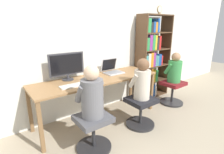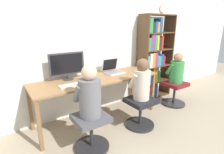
% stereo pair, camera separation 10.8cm
% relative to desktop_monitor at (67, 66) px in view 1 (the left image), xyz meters
% --- Properties ---
extents(ground_plane, '(14.00, 14.00, 0.00)m').
position_rel_desktop_monitor_xyz_m(ground_plane, '(0.43, -0.54, -0.99)').
color(ground_plane, tan).
extents(wall_back, '(10.00, 0.05, 2.60)m').
position_rel_desktop_monitor_xyz_m(wall_back, '(0.43, 0.19, 0.31)').
color(wall_back, silver).
rests_on(wall_back, ground_plane).
extents(desk, '(2.17, 0.67, 0.76)m').
position_rel_desktop_monitor_xyz_m(desk, '(0.43, -0.21, -0.30)').
color(desk, olive).
rests_on(desk, ground_plane).
extents(desktop_monitor, '(0.58, 0.19, 0.44)m').
position_rel_desktop_monitor_xyz_m(desktop_monitor, '(0.00, 0.00, 0.00)').
color(desktop_monitor, '#333338').
rests_on(desktop_monitor, desk).
extents(laptop, '(0.34, 0.32, 0.26)m').
position_rel_desktop_monitor_xyz_m(laptop, '(0.84, -0.08, -0.18)').
color(laptop, '#B7B7BC').
rests_on(laptop, desk).
extents(keyboard, '(0.45, 0.14, 0.03)m').
position_rel_desktop_monitor_xyz_m(keyboard, '(-0.03, -0.34, -0.22)').
color(keyboard, silver).
rests_on(keyboard, desk).
extents(computer_mouse_by_keyboard, '(0.06, 0.10, 0.04)m').
position_rel_desktop_monitor_xyz_m(computer_mouse_by_keyboard, '(0.25, -0.35, -0.21)').
color(computer_mouse_by_keyboard, '#99999E').
rests_on(computer_mouse_by_keyboard, desk).
extents(office_chair_left, '(0.48, 0.48, 0.48)m').
position_rel_desktop_monitor_xyz_m(office_chair_left, '(-0.04, -0.83, -0.72)').
color(office_chair_left, '#262628').
rests_on(office_chair_left, ground_plane).
extents(office_chair_right, '(0.48, 0.48, 0.48)m').
position_rel_desktop_monitor_xyz_m(office_chair_right, '(0.89, -0.80, -0.72)').
color(office_chair_right, '#262628').
rests_on(office_chair_right, ground_plane).
extents(person_at_monitor, '(0.34, 0.32, 0.68)m').
position_rel_desktop_monitor_xyz_m(person_at_monitor, '(-0.04, -0.83, -0.21)').
color(person_at_monitor, slate).
rests_on(person_at_monitor, office_chair_left).
extents(person_at_laptop, '(0.31, 0.29, 0.65)m').
position_rel_desktop_monitor_xyz_m(person_at_laptop, '(0.89, -0.79, -0.21)').
color(person_at_laptop, beige).
rests_on(person_at_laptop, office_chair_right).
extents(bookshelf, '(0.84, 0.32, 1.83)m').
position_rel_desktop_monitor_xyz_m(bookshelf, '(1.92, -0.06, -0.11)').
color(bookshelf, '#513823').
rests_on(bookshelf, ground_plane).
extents(desk_clock, '(0.14, 0.03, 0.16)m').
position_rel_desktop_monitor_xyz_m(desk_clock, '(2.01, -0.13, 0.93)').
color(desk_clock, olive).
rests_on(desk_clock, bookshelf).
extents(office_chair_side, '(0.48, 0.48, 0.48)m').
position_rel_desktop_monitor_xyz_m(office_chair_side, '(2.05, -0.59, -0.72)').
color(office_chair_side, '#262628').
rests_on(office_chair_side, ground_plane).
extents(person_near_shelf, '(0.33, 0.29, 0.61)m').
position_rel_desktop_monitor_xyz_m(person_near_shelf, '(2.05, -0.59, -0.24)').
color(person_near_shelf, '#388C47').
rests_on(person_near_shelf, office_chair_side).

